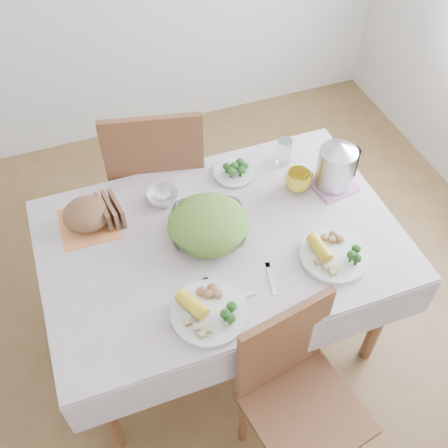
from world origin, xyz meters
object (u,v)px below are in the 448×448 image
object	(u,v)px
dining_table	(222,289)
dinner_plate_left	(209,313)
chair_near	(306,411)
electric_kettle	(336,166)
dinner_plate_right	(334,256)
salad_bowl	(209,228)
chair_far	(159,183)
yellow_mug	(298,181)

from	to	relation	value
dining_table	dinner_plate_left	size ratio (longest dim) A/B	4.81
chair_near	electric_kettle	bearing A→B (deg)	48.46
dining_table	dinner_plate_right	bearing A→B (deg)	-33.14
chair_near	dinner_plate_left	xyz separation A→B (m)	(-0.26, 0.36, 0.31)
electric_kettle	dining_table	bearing A→B (deg)	171.32
salad_bowl	dinner_plate_right	bearing A→B (deg)	-33.71
chair_far	electric_kettle	xyz separation A→B (m)	(0.69, -0.59, 0.42)
salad_bowl	chair_near	bearing A→B (deg)	-79.48
chair_near	dining_table	bearing A→B (deg)	87.14
dinner_plate_left	chair_near	bearing A→B (deg)	-54.00
salad_bowl	dinner_plate_left	distance (m)	0.39
dining_table	dinner_plate_right	world-z (taller)	dinner_plate_right
yellow_mug	electric_kettle	bearing A→B (deg)	-14.31
chair_near	electric_kettle	xyz separation A→B (m)	(0.49, 0.82, 0.42)
chair_near	electric_kettle	size ratio (longest dim) A/B	3.90
dinner_plate_right	electric_kettle	distance (m)	0.44
salad_bowl	electric_kettle	bearing A→B (deg)	7.51
dining_table	chair_near	size ratio (longest dim) A/B	1.52
dinner_plate_left	yellow_mug	distance (m)	0.78
dinner_plate_left	salad_bowl	bearing A→B (deg)	71.09
dinner_plate_right	yellow_mug	bearing A→B (deg)	85.39
chair_far	dinner_plate_right	distance (m)	1.13
dining_table	chair_near	distance (m)	0.71
dining_table	chair_far	bearing A→B (deg)	98.11
dinner_plate_right	chair_far	bearing A→B (deg)	117.11
chair_near	dinner_plate_left	bearing A→B (deg)	115.58
dinner_plate_right	dining_table	bearing A→B (deg)	146.86
dining_table	salad_bowl	distance (m)	0.43
salad_bowl	dining_table	bearing A→B (deg)	-38.61
chair_far	salad_bowl	distance (m)	0.76
chair_far	yellow_mug	bearing A→B (deg)	146.13
dining_table	yellow_mug	world-z (taller)	yellow_mug
chair_near	dinner_plate_right	xyz separation A→B (m)	(0.30, 0.44, 0.31)
dining_table	salad_bowl	bearing A→B (deg)	141.39
chair_near	yellow_mug	size ratio (longest dim) A/B	7.69
salad_bowl	chair_far	bearing A→B (deg)	94.89
dinner_plate_left	yellow_mug	xyz separation A→B (m)	(0.60, 0.49, 0.04)
salad_bowl	electric_kettle	size ratio (longest dim) A/B	1.37
chair_near	electric_kettle	distance (m)	1.04
chair_far	salad_bowl	xyz separation A→B (m)	(0.06, -0.68, 0.34)
dining_table	dinner_plate_right	distance (m)	0.62
chair_near	dinner_plate_right	world-z (taller)	chair_near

